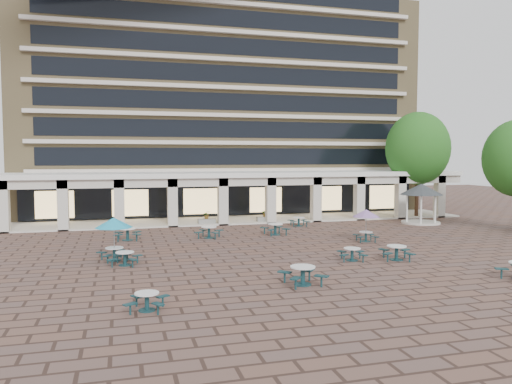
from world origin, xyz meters
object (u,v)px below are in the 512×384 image
planter_left (207,220)px  planter_right (265,217)px  gazebo (421,194)px  picnic_table_1 (352,253)px  picnic_table_0 (147,300)px

planter_left → planter_right: bearing=0.0°
gazebo → picnic_table_1: bearing=-135.2°
picnic_table_0 → gazebo: bearing=52.6°
picnic_table_0 → picnic_table_1: size_ratio=0.96×
planter_left → planter_right: 5.17m
picnic_table_1 → gazebo: gazebo is taller
picnic_table_0 → planter_right: size_ratio=1.19×
picnic_table_0 → planter_left: size_ratio=1.19×
gazebo → planter_right: size_ratio=2.44×
picnic_table_0 → picnic_table_1: bearing=43.2°
picnic_table_1 → planter_right: bearing=107.9°
picnic_table_1 → planter_left: bearing=125.0°
picnic_table_0 → gazebo: 30.79m
picnic_table_0 → planter_left: 23.80m
planter_right → planter_left: bearing=180.0°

